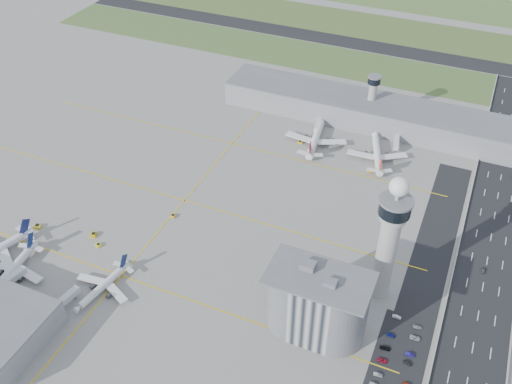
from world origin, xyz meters
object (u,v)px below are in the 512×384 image
at_px(secondary_tower, 372,95).
at_px(jet_bridge_far_1, 396,138).
at_px(control_tower, 390,235).
at_px(car_hw_1, 483,270).
at_px(jet_bridge_near_2, 54,311).
at_px(airplane_near_c, 101,284).
at_px(car_lot_10, 415,338).
at_px(jet_bridge_near_1, 0,290).
at_px(tug_3, 173,216).
at_px(tug_4, 300,142).
at_px(car_lot_8, 408,363).
at_px(tug_5, 370,171).
at_px(car_lot_4, 391,335).
at_px(admin_building, 317,303).
at_px(airplane_far_a, 316,133).
at_px(tug_0, 37,226).
at_px(car_lot_0, 374,384).
at_px(car_lot_9, 410,354).
at_px(car_lot_11, 417,327).
at_px(tug_2, 98,245).
at_px(car_lot_5, 397,317).
at_px(tug_1, 94,234).
at_px(car_hw_4, 499,121).
at_px(airplane_near_b, 9,268).
at_px(airplane_far_b, 378,149).
at_px(car_lot_3, 385,348).
at_px(jet_bridge_far_0, 319,121).
at_px(car_lot_1, 378,375).
at_px(car_lot_2, 382,360).

bearing_deg(secondary_tower, jet_bridge_far_1, -39.29).
height_order(control_tower, car_hw_1, control_tower).
height_order(control_tower, jet_bridge_near_2, control_tower).
bearing_deg(airplane_near_c, secondary_tower, 168.08).
relative_size(jet_bridge_near_2, car_lot_10, 3.12).
bearing_deg(jet_bridge_near_1, airplane_near_c, -54.22).
bearing_deg(tug_3, jet_bridge_near_2, -4.01).
height_order(tug_4, car_lot_8, tug_4).
distance_m(tug_5, car_lot_4, 115.19).
relative_size(admin_building, tug_4, 14.78).
relative_size(airplane_far_a, tug_0, 12.56).
relative_size(car_lot_0, car_lot_9, 0.95).
height_order(airplane_near_c, jet_bridge_far_1, airplane_near_c).
xyz_separation_m(secondary_tower, car_lot_11, (62.09, -154.98, -18.25)).
bearing_deg(airplane_near_c, tug_2, -132.04).
relative_size(tug_4, car_lot_5, 0.76).
relative_size(car_lot_5, car_lot_11, 0.98).
bearing_deg(secondary_tower, car_lot_4, -72.16).
distance_m(tug_1, car_lot_8, 160.38).
bearing_deg(car_lot_0, admin_building, 63.63).
xyz_separation_m(admin_building, car_hw_4, (56.24, 204.39, -14.70)).
xyz_separation_m(control_tower, airplane_near_b, (-158.45, -58.57, -29.57)).
bearing_deg(car_lot_8, control_tower, 40.38).
relative_size(car_lot_4, car_lot_10, 0.83).
distance_m(airplane_near_c, tug_0, 60.13).
bearing_deg(jet_bridge_near_1, secondary_tower, -18.17).
bearing_deg(car_lot_11, airplane_far_b, 13.76).
distance_m(admin_building, airplane_near_c, 96.92).
xyz_separation_m(tug_3, tug_5, (84.02, 79.50, -0.01)).
bearing_deg(car_hw_1, airplane_near_c, -155.60).
bearing_deg(car_lot_5, car_lot_11, -104.18).
relative_size(airplane_near_c, car_lot_4, 9.17).
bearing_deg(secondary_tower, car_lot_3, -73.06).
bearing_deg(jet_bridge_far_0, tug_0, -43.53).
xyz_separation_m(tug_1, car_lot_1, (150.50, -21.66, -0.36)).
bearing_deg(car_hw_1, airplane_far_a, 142.98).
distance_m(control_tower, car_lot_2, 50.37).
bearing_deg(airplane_near_c, jet_bridge_far_1, 160.23).
height_order(car_lot_8, car_lot_9, car_lot_9).
distance_m(secondary_tower, car_lot_9, 181.87).
height_order(car_lot_5, car_hw_4, car_lot_5).
bearing_deg(car_lot_4, jet_bridge_far_1, 16.33).
bearing_deg(car_lot_0, jet_bridge_far_0, 28.47).
bearing_deg(car_lot_4, airplane_far_b, 21.21).
distance_m(jet_bridge_near_1, tug_2, 48.21).
height_order(admin_building, jet_bridge_near_1, admin_building).
relative_size(airplane_far_b, car_lot_3, 9.72).
height_order(secondary_tower, admin_building, admin_building).
bearing_deg(airplane_far_a, car_lot_11, -151.89).
relative_size(secondary_tower, car_lot_8, 8.78).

